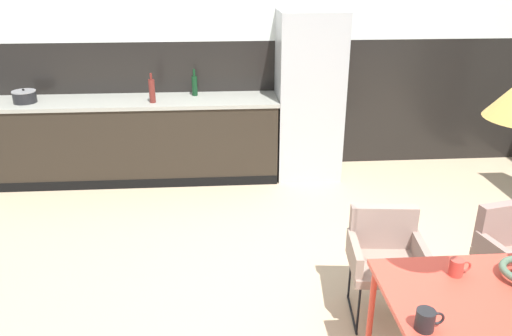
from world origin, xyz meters
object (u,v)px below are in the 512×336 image
(mug_white_ceramic, at_px, (457,267))
(bottle_oil_tall, at_px, (152,90))
(cooking_pot, at_px, (25,97))
(armchair_facing_counter, at_px, (385,249))
(bottle_spice_small, at_px, (195,85))
(refrigerator_column, at_px, (309,96))
(mug_dark_espresso, at_px, (426,320))

(mug_white_ceramic, height_order, bottle_oil_tall, bottle_oil_tall)
(cooking_pot, xyz_separation_m, bottle_oil_tall, (1.35, -0.09, 0.07))
(mug_white_ceramic, distance_m, bottle_oil_tall, 3.62)
(armchair_facing_counter, xyz_separation_m, bottle_spice_small, (-1.37, 2.64, 0.54))
(refrigerator_column, distance_m, mug_dark_espresso, 3.58)
(mug_dark_espresso, xyz_separation_m, mug_white_ceramic, (0.33, 0.40, -0.00))
(armchair_facing_counter, height_order, mug_white_ceramic, mug_white_ceramic)
(armchair_facing_counter, bearing_deg, mug_dark_espresso, 86.12)
(mug_white_ceramic, distance_m, cooking_pot, 4.55)
(mug_white_ceramic, bearing_deg, mug_dark_espresso, -129.33)
(mug_white_ceramic, bearing_deg, refrigerator_column, 94.71)
(mug_white_ceramic, xyz_separation_m, bottle_spice_small, (-1.52, 3.31, 0.25))
(mug_dark_espresso, bearing_deg, mug_white_ceramic, 50.67)
(bottle_spice_small, relative_size, bottle_oil_tall, 0.95)
(armchair_facing_counter, distance_m, bottle_spice_small, 3.03)
(refrigerator_column, distance_m, armchair_facing_counter, 2.55)
(mug_dark_espresso, distance_m, mug_white_ceramic, 0.52)
(armchair_facing_counter, height_order, bottle_spice_small, bottle_spice_small)
(refrigerator_column, bearing_deg, bottle_oil_tall, -175.49)
(mug_white_ceramic, relative_size, cooking_pot, 0.49)
(refrigerator_column, height_order, bottle_spice_small, refrigerator_column)
(refrigerator_column, distance_m, cooking_pot, 3.04)
(refrigerator_column, distance_m, bottle_spice_small, 1.27)
(mug_white_ceramic, bearing_deg, cooking_pot, 136.46)
(armchair_facing_counter, xyz_separation_m, mug_dark_espresso, (-0.18, -1.07, 0.30))
(cooking_pot, xyz_separation_m, bottle_spice_small, (1.78, 0.18, 0.05))
(mug_dark_espresso, xyz_separation_m, bottle_oil_tall, (-1.62, 3.44, 0.25))
(bottle_spice_small, bearing_deg, refrigerator_column, -6.18)
(armchair_facing_counter, relative_size, cooking_pot, 3.11)
(mug_white_ceramic, xyz_separation_m, bottle_oil_tall, (-1.95, 3.04, 0.26))
(armchair_facing_counter, distance_m, bottle_oil_tall, 3.03)
(refrigerator_column, bearing_deg, armchair_facing_counter, -87.47)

